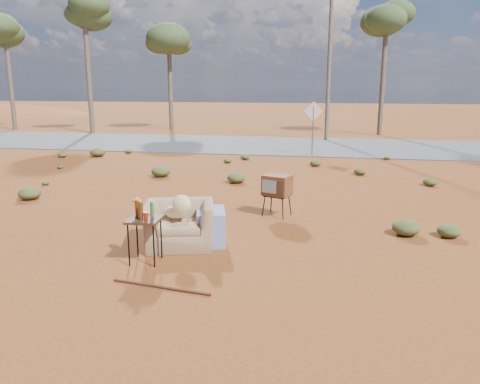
# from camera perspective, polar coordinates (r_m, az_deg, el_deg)

# --- Properties ---
(ground) EXTENTS (140.00, 140.00, 0.00)m
(ground) POSITION_cam_1_polar(r_m,az_deg,el_deg) (8.12, -5.60, -7.52)
(ground) COLOR brown
(ground) RESTS_ON ground
(highway) EXTENTS (140.00, 7.00, 0.04)m
(highway) POSITION_cam_1_polar(r_m,az_deg,el_deg) (22.57, 5.26, 5.71)
(highway) COLOR #565659
(highway) RESTS_ON ground
(armchair) EXTENTS (1.55, 1.25, 1.06)m
(armchair) POSITION_cam_1_polar(r_m,az_deg,el_deg) (8.43, -6.67, -3.24)
(armchair) COLOR #926F4F
(armchair) RESTS_ON ground
(tv_unit) EXTENTS (0.69, 0.63, 0.92)m
(tv_unit) POSITION_cam_1_polar(r_m,az_deg,el_deg) (10.22, 4.54, 0.76)
(tv_unit) COLOR black
(tv_unit) RESTS_ON ground
(side_table) EXTENTS (0.55, 0.55, 1.04)m
(side_table) POSITION_cam_1_polar(r_m,az_deg,el_deg) (7.69, -11.78, -2.93)
(side_table) COLOR #3C2216
(side_table) RESTS_ON ground
(rusty_bar) EXTENTS (1.53, 0.26, 0.04)m
(rusty_bar) POSITION_cam_1_polar(r_m,az_deg,el_deg) (6.88, -9.64, -11.35)
(rusty_bar) COLOR #502715
(rusty_bar) RESTS_ON ground
(road_sign) EXTENTS (0.78, 0.06, 2.19)m
(road_sign) POSITION_cam_1_polar(r_m,az_deg,el_deg) (19.34, 8.91, 8.82)
(road_sign) COLOR brown
(road_sign) RESTS_ON ground
(eucalyptus_far_left) EXTENTS (3.20, 3.20, 7.10)m
(eucalyptus_far_left) POSITION_cam_1_polar(r_m,az_deg,el_deg) (34.09, -26.71, 16.83)
(eucalyptus_far_left) COLOR brown
(eucalyptus_far_left) RESTS_ON ground
(eucalyptus_left) EXTENTS (3.20, 3.20, 8.10)m
(eucalyptus_left) POSITION_cam_1_polar(r_m,az_deg,el_deg) (30.16, -18.46, 20.08)
(eucalyptus_left) COLOR brown
(eucalyptus_left) RESTS_ON ground
(eucalyptus_near_left) EXTENTS (3.20, 3.20, 6.60)m
(eucalyptus_near_left) POSITION_cam_1_polar(r_m,az_deg,el_deg) (31.12, -8.67, 17.60)
(eucalyptus_near_left) COLOR brown
(eucalyptus_near_left) RESTS_ON ground
(eucalyptus_center) EXTENTS (3.20, 3.20, 7.60)m
(eucalyptus_center) POSITION_cam_1_polar(r_m,az_deg,el_deg) (28.65, 17.47, 19.57)
(eucalyptus_center) COLOR brown
(eucalyptus_center) RESTS_ON ground
(utility_pole_center) EXTENTS (1.40, 0.20, 8.00)m
(utility_pole_center) POSITION_cam_1_polar(r_m,az_deg,el_deg) (24.82, 10.84, 15.73)
(utility_pole_center) COLOR brown
(utility_pole_center) RESTS_ON ground
(scrub_patch) EXTENTS (17.49, 8.07, 0.33)m
(scrub_patch) POSITION_cam_1_polar(r_m,az_deg,el_deg) (12.38, -3.52, 0.35)
(scrub_patch) COLOR #4E5726
(scrub_patch) RESTS_ON ground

